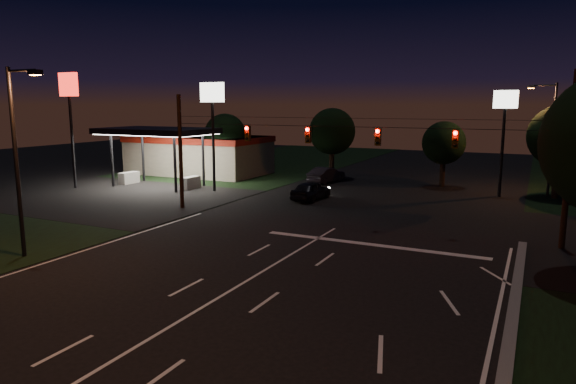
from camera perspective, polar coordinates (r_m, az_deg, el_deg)
The scene contains 18 objects.
ground at distance 18.96m, azimuth -10.48°, elevation -13.07°, with size 140.00×140.00×0.00m, color black.
cross_street_left at distance 43.42m, azimuth -19.23°, elevation -0.53°, with size 20.00×16.00×0.02m, color black.
stop_bar at distance 27.54m, azimuth 9.21°, elevation -5.77°, with size 12.00×0.50×0.01m, color silver.
utility_pole_right at distance 29.90m, azimuth 28.08°, elevation -5.59°, with size 0.30×0.30×9.00m, color black.
utility_pole_left at distance 37.43m, azimuth -11.65°, elevation -1.75°, with size 0.28×0.28×8.00m, color black.
signal_span at distance 30.85m, azimuth 6.01°, elevation 6.31°, with size 24.00×0.40×1.56m.
gas_station at distance 55.16m, azimuth -10.11°, elevation 4.42°, with size 14.20×16.10×5.25m.
pole_sign_left_near at distance 43.56m, azimuth -8.39°, elevation 9.17°, with size 2.20×0.30×9.10m.
pole_sign_left_far at distance 48.57m, azimuth -23.11°, elevation 9.29°, with size 2.00×0.30×10.00m.
pole_sign_right at distance 44.05m, azimuth 22.91°, elevation 7.56°, with size 1.80×0.30×8.40m.
street_light_left at distance 27.10m, azimuth -27.74°, elevation 4.25°, with size 2.20×0.35×9.00m.
street_light_right_far at distance 46.01m, azimuth 27.02°, elevation 6.08°, with size 2.20×0.35×9.00m.
tree_far_a at distance 52.60m, azimuth -6.91°, elevation 6.30°, with size 4.20×4.20×6.42m.
tree_far_b at distance 51.61m, azimuth 4.99°, elevation 6.66°, with size 4.60×4.60×6.98m.
tree_far_c at distance 47.79m, azimuth 16.97°, elevation 5.19°, with size 3.80×3.80×5.86m.
tree_far_d at distance 45.19m, azimuth 27.99°, elevation 5.43°, with size 4.80×4.80×7.30m.
car_oncoming_a at distance 39.74m, azimuth 2.56°, elevation 0.17°, with size 1.73×4.30×1.46m, color black.
car_oncoming_b at distance 48.61m, azimuth 4.27°, elevation 1.91°, with size 1.57×4.49×1.48m, color black.
Camera 1 is at (10.57, -13.96, 7.27)m, focal length 32.00 mm.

